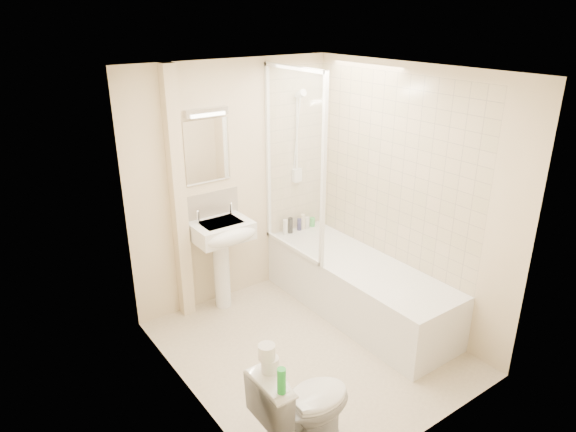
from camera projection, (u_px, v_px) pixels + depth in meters
floor at (310, 348)px, 4.58m from camera, size 2.50×2.50×0.00m
wall_back at (234, 184)px, 5.07m from camera, size 2.20×0.02×2.40m
wall_left at (187, 261)px, 3.53m from camera, size 0.02×2.50×2.40m
wall_right at (406, 197)px, 4.73m from camera, size 0.02×2.50×2.40m
ceiling at (315, 71)px, 3.68m from camera, size 2.20×2.50×0.02m
tile_back at (295, 151)px, 5.38m from camera, size 0.70×0.01×1.75m
tile_right at (391, 169)px, 4.79m from camera, size 0.01×2.10×1.75m
pipe_boxing at (178, 199)px, 4.69m from camera, size 0.12×0.12×2.40m
splashback at (211, 207)px, 4.98m from camera, size 0.60×0.02×0.30m
mirror at (207, 151)px, 4.77m from camera, size 0.46×0.01×0.60m
strip_light at (206, 112)px, 4.62m from camera, size 0.42×0.07×0.07m
bathtub at (358, 286)px, 5.03m from camera, size 0.70×2.10×0.55m
shower_screen at (293, 164)px, 4.85m from camera, size 0.04×0.92×1.80m
shower_fixture at (298, 141)px, 5.30m from camera, size 0.10×0.16×0.99m
pedestal_sink at (223, 241)px, 4.91m from camera, size 0.55×0.50×1.06m
bottle_white_a at (285, 227)px, 5.52m from camera, size 0.05×0.05×0.17m
bottle_black_b at (290, 225)px, 5.55m from camera, size 0.05×0.05×0.17m
bottle_blue at (299, 224)px, 5.63m from camera, size 0.05×0.05×0.13m
bottle_cream at (303, 222)px, 5.65m from camera, size 0.05×0.05×0.17m
bottle_white_b at (307, 223)px, 5.68m from camera, size 0.06×0.06×0.13m
bottle_green at (312, 222)px, 5.73m from camera, size 0.06×0.06×0.10m
toilet at (304, 406)px, 3.42m from camera, size 0.41×0.70×0.70m
toilet_roll_lower at (270, 364)px, 3.20m from camera, size 0.11×0.11×0.10m
toilet_roll_upper at (267, 352)px, 3.16m from camera, size 0.11×0.11×0.10m
green_bottle at (282, 381)px, 3.00m from camera, size 0.05×0.05×0.17m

